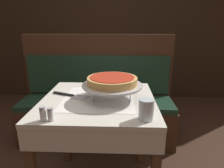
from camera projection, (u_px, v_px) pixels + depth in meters
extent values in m
cube|color=beige|center=(98.00, 101.00, 1.38)|extent=(0.77, 0.77, 0.03)
cube|color=white|center=(98.00, 99.00, 1.38)|extent=(0.48, 0.48, 0.00)
cube|color=beige|center=(99.00, 111.00, 1.41)|extent=(0.77, 0.77, 0.13)
cube|color=#4C331E|center=(65.00, 125.00, 1.85)|extent=(0.05, 0.05, 0.75)
cube|color=#4C331E|center=(142.00, 127.00, 1.82)|extent=(0.05, 0.05, 0.75)
cube|color=red|center=(98.00, 59.00, 2.99)|extent=(0.66, 0.66, 0.03)
cube|color=white|center=(98.00, 58.00, 2.99)|extent=(0.41, 0.41, 0.00)
cube|color=red|center=(98.00, 64.00, 3.02)|extent=(0.65, 0.65, 0.13)
cube|color=#4C331E|center=(76.00, 89.00, 2.84)|extent=(0.05, 0.05, 0.76)
cube|color=#4C331E|center=(117.00, 90.00, 2.82)|extent=(0.05, 0.05, 0.76)
cube|color=#4C331E|center=(83.00, 79.00, 3.40)|extent=(0.05, 0.05, 0.76)
cube|color=#4C331E|center=(118.00, 79.00, 3.38)|extent=(0.05, 0.05, 0.76)
cube|color=#3D2316|center=(97.00, 122.00, 2.25)|extent=(1.67, 0.49, 0.42)
cube|color=#193323|center=(97.00, 102.00, 2.18)|extent=(1.64, 0.48, 0.06)
cube|color=#3D2316|center=(98.00, 65.00, 2.28)|extent=(1.67, 0.06, 0.69)
cube|color=#193323|center=(98.00, 75.00, 2.27)|extent=(1.61, 0.02, 0.44)
cube|color=black|center=(112.00, 28.00, 3.34)|extent=(6.00, 0.04, 2.40)
cylinder|color=#ADADB2|center=(113.00, 86.00, 1.50)|extent=(0.01, 0.01, 0.09)
cylinder|color=#ADADB2|center=(93.00, 96.00, 1.31)|extent=(0.01, 0.01, 0.09)
cylinder|color=#ADADB2|center=(130.00, 96.00, 1.30)|extent=(0.01, 0.01, 0.09)
cylinder|color=#ADADB2|center=(112.00, 87.00, 1.36)|extent=(0.28, 0.28, 0.01)
cylinder|color=silver|center=(112.00, 86.00, 1.35)|extent=(0.40, 0.40, 0.01)
cylinder|color=silver|center=(112.00, 85.00, 1.35)|extent=(0.41, 0.41, 0.01)
cylinder|color=tan|center=(112.00, 81.00, 1.34)|extent=(0.34, 0.34, 0.05)
cylinder|color=red|center=(112.00, 77.00, 1.34)|extent=(0.30, 0.30, 0.01)
cube|color=#BCBCC1|center=(80.00, 97.00, 1.39)|extent=(0.14, 0.13, 0.00)
cube|color=black|center=(64.00, 94.00, 1.45)|extent=(0.17, 0.09, 0.01)
cylinder|color=silver|center=(146.00, 109.00, 1.07)|extent=(0.08, 0.08, 0.11)
cylinder|color=silver|center=(43.00, 115.00, 1.06)|extent=(0.03, 0.03, 0.06)
cylinder|color=#B7B7BC|center=(42.00, 108.00, 1.05)|extent=(0.03, 0.03, 0.02)
cylinder|color=silver|center=(51.00, 115.00, 1.06)|extent=(0.03, 0.03, 0.06)
cylinder|color=#B7B7BC|center=(50.00, 109.00, 1.05)|extent=(0.03, 0.03, 0.02)
cube|color=#B2B2B7|center=(105.00, 79.00, 1.69)|extent=(0.10, 0.05, 0.09)
cube|color=black|center=(98.00, 57.00, 2.95)|extent=(0.14, 0.14, 0.03)
cylinder|color=black|center=(98.00, 52.00, 2.92)|extent=(0.01, 0.01, 0.13)
cylinder|color=white|center=(99.00, 52.00, 2.97)|extent=(0.04, 0.04, 0.10)
cylinder|color=red|center=(98.00, 53.00, 2.88)|extent=(0.04, 0.04, 0.10)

